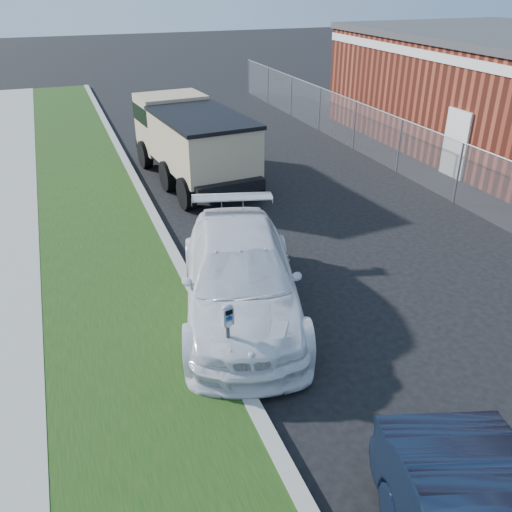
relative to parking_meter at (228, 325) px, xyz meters
name	(u,v)px	position (x,y,z in m)	size (l,w,h in m)	color
ground	(338,310)	(2.73, 1.29, -1.13)	(120.00, 120.00, 0.00)	black
streetside	(44,309)	(-2.83, 3.29, -1.06)	(6.12, 50.00, 0.15)	gray
chainlink_fence	(401,135)	(8.73, 8.29, 0.13)	(0.06, 30.06, 30.00)	slate
parking_meter	(228,325)	(0.00, 0.00, 0.00)	(0.21, 0.16, 1.38)	#3F4247
white_wagon	(239,276)	(0.87, 2.00, -0.34)	(2.21, 5.44, 1.58)	white
dump_truck	(191,138)	(2.01, 10.15, 0.22)	(2.97, 6.32, 2.40)	black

